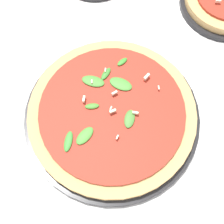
% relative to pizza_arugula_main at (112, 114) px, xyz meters
% --- Properties ---
extents(ground_plane, '(6.00, 6.00, 0.00)m').
position_rel_pizza_arugula_main_xyz_m(ground_plane, '(-0.01, 0.02, -0.02)').
color(ground_plane, white).
extents(pizza_arugula_main, '(0.34, 0.34, 0.05)m').
position_rel_pizza_arugula_main_xyz_m(pizza_arugula_main, '(0.00, 0.00, 0.00)').
color(pizza_arugula_main, black).
rests_on(pizza_arugula_main, ground_plane).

